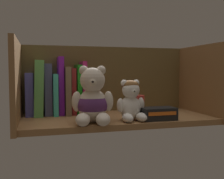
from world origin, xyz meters
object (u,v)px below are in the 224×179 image
(book_2, at_px, (48,89))
(book_6, at_px, (72,91))
(book_7, at_px, (78,89))
(book_8, at_px, (83,88))
(book_3, at_px, (55,94))
(pillar_candle, at_px, (138,105))
(book_1, at_px, (39,88))
(book_4, at_px, (61,86))
(book_5, at_px, (67,91))
(teddy_bear_smaller, at_px, (131,101))
(small_product_box, at_px, (158,114))
(book_0, at_px, (30,94))
(teddy_bear_larger, at_px, (93,101))

(book_2, relative_size, book_6, 1.09)
(book_7, bearing_deg, book_8, 0.00)
(book_8, bearing_deg, book_2, 180.00)
(book_3, distance_m, pillar_candle, 0.33)
(book_1, relative_size, book_8, 1.01)
(book_4, bearing_deg, pillar_candle, -15.88)
(book_5, height_order, teddy_bear_smaller, book_5)
(book_3, relative_size, pillar_candle, 2.12)
(book_3, bearing_deg, small_product_box, -33.43)
(book_4, bearing_deg, book_0, 180.00)
(small_product_box, bearing_deg, book_8, 135.60)
(book_1, height_order, small_product_box, book_1)
(book_2, xyz_separation_m, small_product_box, (0.36, -0.22, -0.08))
(book_0, bearing_deg, small_product_box, -27.27)
(book_7, height_order, teddy_bear_smaller, book_7)
(pillar_candle, distance_m, small_product_box, 0.14)
(pillar_candle, xyz_separation_m, small_product_box, (0.02, -0.14, -0.02))
(small_product_box, bearing_deg, teddy_bear_larger, 179.85)
(book_0, relative_size, book_6, 0.90)
(book_0, distance_m, book_4, 0.12)
(book_2, height_order, book_6, book_2)
(book_3, distance_m, book_6, 0.07)
(book_0, relative_size, book_4, 0.72)
(book_0, bearing_deg, book_5, 0.00)
(book_3, height_order, book_6, book_6)
(book_5, distance_m, book_6, 0.02)
(book_3, bearing_deg, book_6, 0.00)
(book_3, height_order, book_5, book_5)
(book_7, distance_m, teddy_bear_larger, 0.22)
(teddy_bear_smaller, distance_m, small_product_box, 0.10)
(book_2, bearing_deg, book_8, 0.00)
(book_5, distance_m, teddy_bear_smaller, 0.28)
(book_5, bearing_deg, book_3, 180.00)
(book_6, xyz_separation_m, pillar_candle, (0.24, -0.08, -0.05))
(teddy_bear_smaller, relative_size, small_product_box, 1.17)
(small_product_box, bearing_deg, pillar_candle, 98.65)
(small_product_box, bearing_deg, book_1, 150.73)
(book_7, height_order, pillar_candle, book_7)
(book_0, height_order, book_6, book_6)
(book_4, xyz_separation_m, book_7, (0.07, 0.00, -0.02))
(book_1, relative_size, small_product_box, 1.75)
(teddy_bear_larger, bearing_deg, small_product_box, -0.15)
(book_3, bearing_deg, book_1, 180.00)
(book_2, height_order, book_5, book_2)
(book_6, bearing_deg, book_7, 0.00)
(book_1, height_order, book_8, book_1)
(book_5, xyz_separation_m, small_product_box, (0.29, -0.22, -0.07))
(book_7, xyz_separation_m, small_product_box, (0.25, -0.22, -0.07))
(teddy_bear_larger, bearing_deg, book_7, 94.29)
(book_1, height_order, teddy_bear_smaller, book_1)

